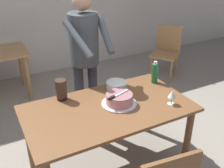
# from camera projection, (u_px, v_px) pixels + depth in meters

# --- Properties ---
(ground_plane) EXTENTS (14.00, 14.00, 0.00)m
(ground_plane) POSITION_uv_depth(u_px,v_px,m) (109.00, 167.00, 2.81)
(ground_plane) COLOR gray
(main_dining_table) EXTENTS (1.57, 0.88, 0.75)m
(main_dining_table) POSITION_uv_depth(u_px,v_px,m) (108.00, 117.00, 2.52)
(main_dining_table) COLOR brown
(main_dining_table) RESTS_ON ground_plane
(cake_on_platter) EXTENTS (0.34, 0.34, 0.11)m
(cake_on_platter) POSITION_uv_depth(u_px,v_px,m) (119.00, 100.00, 2.50)
(cake_on_platter) COLOR silver
(cake_on_platter) RESTS_ON main_dining_table
(cake_knife) EXTENTS (0.26, 0.11, 0.02)m
(cake_knife) POSITION_uv_depth(u_px,v_px,m) (114.00, 96.00, 2.42)
(cake_knife) COLOR silver
(cake_knife) RESTS_ON cake_on_platter
(plate_stack) EXTENTS (0.22, 0.22, 0.08)m
(plate_stack) POSITION_uv_depth(u_px,v_px,m) (116.00, 85.00, 2.78)
(plate_stack) COLOR white
(plate_stack) RESTS_ON main_dining_table
(wine_glass_near) EXTENTS (0.08, 0.08, 0.14)m
(wine_glass_near) POSITION_uv_depth(u_px,v_px,m) (172.00, 95.00, 2.48)
(wine_glass_near) COLOR silver
(wine_glass_near) RESTS_ON main_dining_table
(water_bottle) EXTENTS (0.07, 0.07, 0.25)m
(water_bottle) POSITION_uv_depth(u_px,v_px,m) (155.00, 73.00, 2.89)
(water_bottle) COLOR #1E6B38
(water_bottle) RESTS_ON main_dining_table
(hurricane_lamp) EXTENTS (0.11, 0.11, 0.21)m
(hurricane_lamp) POSITION_uv_depth(u_px,v_px,m) (61.00, 90.00, 2.56)
(hurricane_lamp) COLOR black
(hurricane_lamp) RESTS_ON main_dining_table
(person_cutting_cake) EXTENTS (0.47, 0.56, 1.72)m
(person_cutting_cake) POSITION_uv_depth(u_px,v_px,m) (85.00, 52.00, 2.86)
(person_cutting_cake) COLOR #2D2D38
(person_cutting_cake) RESTS_ON ground_plane
(background_chair_2) EXTENTS (0.62, 0.62, 0.90)m
(background_chair_2) POSITION_uv_depth(u_px,v_px,m) (166.00, 50.00, 4.66)
(background_chair_2) COLOR tan
(background_chair_2) RESTS_ON ground_plane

